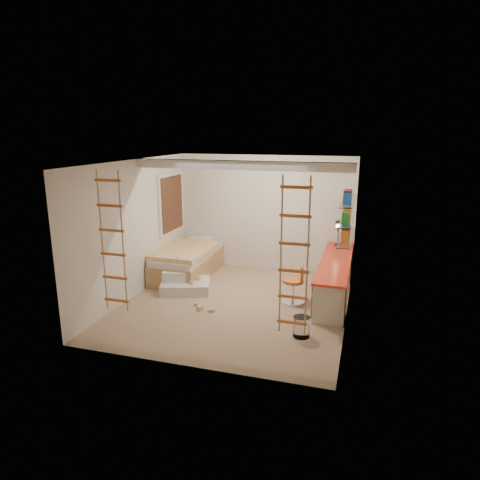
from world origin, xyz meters
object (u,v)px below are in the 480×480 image
(bed, at_px, (188,261))
(play_platform, at_px, (183,283))
(desk, at_px, (335,277))
(swivel_chair, at_px, (294,289))

(bed, xyz_separation_m, play_platform, (0.28, -0.86, -0.17))
(desk, xyz_separation_m, bed, (-3.20, 0.36, -0.07))
(desk, xyz_separation_m, play_platform, (-2.92, -0.50, -0.24))
(play_platform, bearing_deg, swivel_chair, -0.11)
(desk, height_order, swivel_chair, same)
(desk, relative_size, swivel_chair, 3.74)
(bed, relative_size, play_platform, 1.78)
(bed, bearing_deg, swivel_chair, -19.10)
(bed, distance_m, swivel_chair, 2.66)
(desk, relative_size, bed, 1.40)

